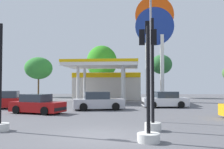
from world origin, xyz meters
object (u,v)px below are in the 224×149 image
object	(u,v)px
car_3	(165,100)
car_5	(37,105)
tree_1	(102,62)
station_pole_sign	(155,33)
traffic_signal_1	(0,104)
tree_2	(161,65)
traffic_signal_2	(148,106)
corner_streetlamp	(151,47)
traffic_signal_0	(152,101)
car_1	(7,100)
car_2	(98,102)
tree_0	(39,68)

from	to	relation	value
car_3	car_5	xyz separation A→B (m)	(-9.75, -5.70, -0.02)
tree_1	car_3	bearing A→B (deg)	-63.55
station_pole_sign	traffic_signal_1	world-z (taller)	station_pole_sign
car_3	tree_2	size ratio (longest dim) A/B	0.62
station_pole_sign	traffic_signal_2	size ratio (longest dim) A/B	3.04
tree_2	car_5	bearing A→B (deg)	-116.33
corner_streetlamp	tree_2	bearing A→B (deg)	83.00
car_5	car_3	bearing A→B (deg)	30.28
car_5	traffic_signal_0	xyz separation A→B (m)	(7.83, -6.15, 0.72)
traffic_signal_0	corner_streetlamp	size ratio (longest dim) A/B	0.73
station_pole_sign	car_3	world-z (taller)	station_pole_sign
car_1	tree_1	xyz separation A→B (m)	(5.82, 18.34, 4.89)
car_3	traffic_signal_0	bearing A→B (deg)	-99.24
car_2	car_5	distance (m)	5.00
tree_2	corner_streetlamp	distance (m)	26.34
corner_streetlamp	traffic_signal_2	bearing A→B (deg)	-94.91
traffic_signal_1	traffic_signal_2	bearing A→B (deg)	-13.69
traffic_signal_0	tree_0	size ratio (longest dim) A/B	0.78
tree_0	tree_2	size ratio (longest dim) A/B	0.98
traffic_signal_1	corner_streetlamp	distance (m)	8.29
car_2	tree_1	size ratio (longest dim) A/B	0.54
corner_streetlamp	car_1	bearing A→B (deg)	150.06
tree_1	traffic_signal_1	bearing A→B (deg)	-91.76
car_5	tree_2	distance (m)	25.57
station_pole_sign	car_2	size ratio (longest dim) A/B	2.89
car_2	tree_1	bearing A→B (deg)	96.67
traffic_signal_2	traffic_signal_1	bearing A→B (deg)	166.31
corner_streetlamp	traffic_signal_1	bearing A→B (deg)	-155.24
car_1	traffic_signal_2	distance (m)	16.47
traffic_signal_2	car_1	bearing A→B (deg)	134.54
car_3	traffic_signal_1	bearing A→B (deg)	-125.18
station_pole_sign	tree_2	xyz separation A→B (m)	(1.75, 9.45, -3.13)
car_5	traffic_signal_1	xyz separation A→B (m)	(0.94, -6.81, 0.56)
car_5	traffic_signal_0	world-z (taller)	traffic_signal_0
station_pole_sign	corner_streetlamp	distance (m)	17.24
car_5	traffic_signal_1	size ratio (longest dim) A/B	0.86
tree_0	tree_2	world-z (taller)	tree_2
car_2	traffic_signal_1	bearing A→B (deg)	-107.34
car_1	corner_streetlamp	distance (m)	14.24
traffic_signal_2	tree_0	bearing A→B (deg)	117.69
traffic_signal_1	traffic_signal_0	bearing A→B (deg)	5.48
car_2	tree_0	distance (m)	24.27
car_5	traffic_signal_2	world-z (taller)	traffic_signal_2
station_pole_sign	tree_2	world-z (taller)	station_pole_sign
car_5	tree_1	bearing A→B (deg)	85.21
car_2	traffic_signal_2	distance (m)	11.96
car_1	traffic_signal_1	xyz separation A→B (m)	(4.95, -10.12, 0.50)
station_pole_sign	traffic_signal_2	world-z (taller)	station_pole_sign
car_1	traffic_signal_1	distance (m)	11.28
tree_1	tree_2	distance (m)	9.40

